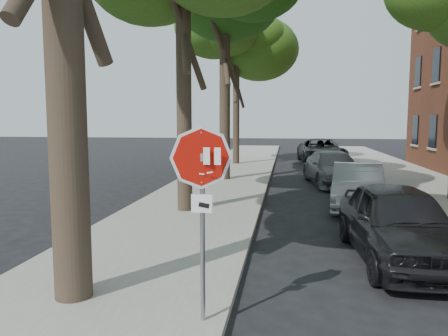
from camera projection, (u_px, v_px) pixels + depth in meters
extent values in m
plane|color=black|center=(255.00, 332.00, 5.78)|extent=(120.00, 120.00, 0.00)
cube|color=gray|center=(216.00, 186.00, 17.93)|extent=(4.00, 55.00, 0.12)
cube|color=gray|center=(434.00, 191.00, 16.72)|extent=(4.00, 55.00, 0.12)
cube|color=#9E9384|center=(265.00, 187.00, 17.64)|extent=(0.12, 55.00, 0.13)
cube|color=#9E9384|center=(378.00, 190.00, 17.02)|extent=(0.12, 55.00, 0.13)
cylinder|color=gray|center=(203.00, 225.00, 5.72)|extent=(0.06, 0.06, 2.60)
cube|color=#99999E|center=(202.00, 157.00, 5.59)|extent=(0.05, 0.06, 0.10)
cylinder|color=#99999E|center=(202.00, 157.00, 5.59)|extent=(0.76, 0.32, 0.82)
cylinder|color=white|center=(201.00, 157.00, 5.58)|extent=(0.76, 0.32, 0.82)
cylinder|color=red|center=(201.00, 158.00, 5.57)|extent=(0.68, 0.29, 0.74)
cube|color=white|center=(185.00, 156.00, 5.59)|extent=(0.08, 0.00, 0.22)
cube|color=white|center=(196.00, 156.00, 5.57)|extent=(0.08, 0.00, 0.22)
cube|color=white|center=(207.00, 156.00, 5.55)|extent=(0.08, 0.00, 0.22)
cube|color=white|center=(217.00, 156.00, 5.53)|extent=(0.08, 0.00, 0.22)
cube|color=silver|center=(193.00, 172.00, 5.59)|extent=(0.08, 0.00, 0.03)
cube|color=silver|center=(201.00, 174.00, 5.58)|extent=(0.08, 0.00, 0.03)
cube|color=silver|center=(210.00, 173.00, 5.56)|extent=(0.08, 0.00, 0.03)
cube|color=white|center=(202.00, 204.00, 5.65)|extent=(0.28, 0.02, 0.24)
cube|color=black|center=(204.00, 205.00, 5.63)|extent=(0.15, 0.00, 0.08)
cylinder|color=black|center=(183.00, 47.00, 12.49)|extent=(0.44, 0.44, 9.50)
cylinder|color=black|center=(225.00, 67.00, 19.32)|extent=(0.48, 0.48, 10.00)
ellipsoid|color=#1C490E|center=(225.00, 1.00, 19.01)|extent=(4.62, 4.62, 3.70)
ellipsoid|color=#1C490E|center=(209.00, 17.00, 20.00)|extent=(4.20, 4.20, 3.36)
cylinder|color=black|center=(236.00, 89.00, 26.31)|extent=(0.40, 0.40, 9.00)
ellipsoid|color=#275112|center=(236.00, 46.00, 26.03)|extent=(4.16, 4.16, 3.33)
ellipsoid|color=#275112|center=(251.00, 28.00, 25.23)|extent=(3.40, 3.40, 2.72)
ellipsoid|color=#275112|center=(226.00, 55.00, 26.92)|extent=(3.78, 3.78, 3.02)
ellipsoid|color=#275112|center=(433.00, 3.00, 14.86)|extent=(3.78, 3.78, 3.02)
imported|color=black|center=(398.00, 223.00, 8.67)|extent=(2.06, 4.57, 1.53)
imported|color=#94959B|center=(358.00, 187.00, 13.70)|extent=(2.06, 4.44, 1.41)
imported|color=#505156|center=(333.00, 168.00, 18.75)|extent=(2.63, 5.13, 1.42)
imported|color=black|center=(321.00, 151.00, 27.98)|extent=(3.04, 5.85, 1.57)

